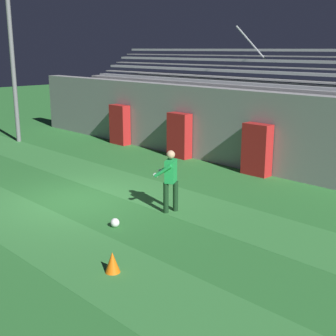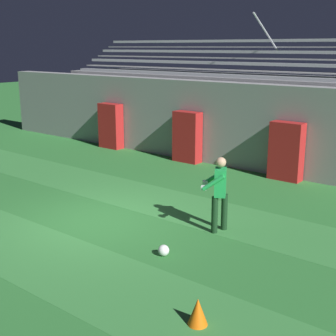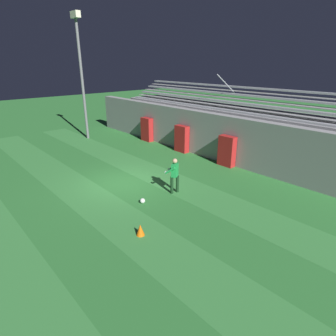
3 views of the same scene
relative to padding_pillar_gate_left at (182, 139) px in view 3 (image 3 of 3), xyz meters
The scene contains 12 objects.
ground_plane 6.29m from the padding_pillar_gate_left, 72.75° to the right, with size 80.00×80.00×0.00m, color #2D7533.
turf_stripe_mid 8.22m from the padding_pillar_gate_left, 76.94° to the right, with size 28.00×1.99×0.01m, color #38843D.
turf_stripe_far 4.47m from the padding_pillar_gate_left, 65.07° to the right, with size 28.00×1.99×0.01m, color #38843D.
back_wall 2.00m from the padding_pillar_gate_left, 16.58° to the left, with size 24.00×0.60×2.80m, color gray.
padding_pillar_gate_left is the anchor object (origin of this frame).
padding_pillar_gate_right 3.70m from the padding_pillar_gate_left, ahead, with size 1.00×0.44×1.77m, color #B21E1E.
padding_pillar_far_left 3.76m from the padding_pillar_gate_left, behind, with size 1.00×0.44×1.77m, color #B21E1E.
bleacher_stand 3.20m from the padding_pillar_gate_left, 54.00° to the left, with size 18.00×3.35×5.03m.
floodlight_pole 9.40m from the padding_pillar_gate_left, 158.19° to the right, with size 0.90×0.36×8.97m.
goalkeeper 6.43m from the padding_pillar_gate_left, 47.65° to the right, with size 0.70×0.73×1.67m.
soccer_ball 7.75m from the padding_pillar_gate_left, 57.17° to the right, with size 0.22×0.22×0.22m, color white.
traffic_cone 10.02m from the padding_pillar_gate_left, 52.91° to the right, with size 0.30×0.30×0.42m, color orange.
Camera 3 is at (11.05, -6.92, 5.69)m, focal length 30.00 mm.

